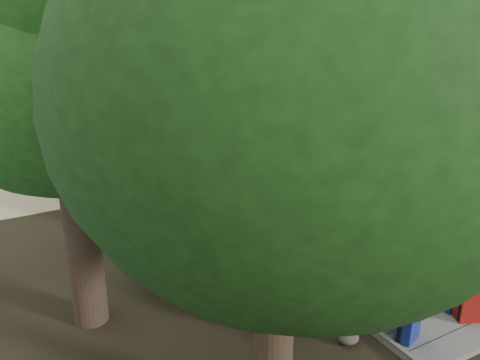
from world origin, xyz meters
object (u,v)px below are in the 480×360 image
duffel_right_black (364,250)px  backpack_left_c (362,294)px  duffel_right_khaki (374,253)px  sun_lounger (224,133)px  backpack_left_b (384,304)px  suitcase_on_boardwalk (351,276)px  backpack_right_b (451,291)px  backpack_right_c (424,277)px  backpack_right_a (469,301)px  backpack_left_a (408,320)px  backpack_right_d (392,265)px  lone_suitcase_on_sand (179,150)px  kayak (84,157)px

duffel_right_black → backpack_left_c: bearing=-113.4°
duffel_right_khaki → sun_lounger: bearing=81.3°
backpack_left_b → suitcase_on_boardwalk: size_ratio=1.05×
backpack_right_b → backpack_right_c: 0.60m
backpack_left_b → backpack_right_a: size_ratio=0.97×
duffel_right_black → sun_lounger: bearing=98.3°
backpack_left_a → backpack_left_c: bearing=78.0°
duffel_right_khaki → backpack_right_d: bearing=-98.4°
backpack_left_c → lone_suitcase_on_sand: backpack_left_c is taller
backpack_right_d → sun_lounger: bearing=78.4°
backpack_left_a → kayak: bearing=82.2°
duffel_right_black → backpack_right_a: bearing=-68.7°
backpack_right_c → duffel_right_khaki: bearing=109.4°
kayak → backpack_left_a: bearing=-82.4°
lone_suitcase_on_sand → backpack_left_b: bearing=-106.5°
suitcase_on_boardwalk → lone_suitcase_on_sand: bearing=87.6°
backpack_right_a → lone_suitcase_on_sand: 12.63m
backpack_right_c → suitcase_on_boardwalk: (-1.21, 0.73, -0.01)m
backpack_right_b → kayak: size_ratio=0.24×
backpack_right_d → backpack_right_b: bearing=-86.9°
backpack_left_a → kayak: 14.37m
backpack_right_c → duffel_right_black: size_ratio=1.13×
duffel_right_black → lone_suitcase_on_sand: (-0.45, 9.98, 0.07)m
backpack_left_a → backpack_right_a: (1.40, -0.12, 0.00)m
duffel_right_black → lone_suitcase_on_sand: lone_suitcase_on_sand is taller
backpack_left_b → backpack_left_c: (-0.08, 0.45, -0.01)m
backpack_left_a → sun_lounger: backpack_left_a is taller
backpack_right_a → kayak: size_ratio=0.25×
backpack_left_c → kayak: bearing=111.4°
kayak → sun_lounger: sun_lounger is taller
backpack_right_b → backpack_right_a: bearing=-95.9°
backpack_right_d → suitcase_on_boardwalk: size_ratio=0.78×
backpack_left_a → sun_lounger: (4.01, 14.63, -0.14)m
backpack_right_d → duffel_right_black: backpack_right_d is taller
backpack_left_a → lone_suitcase_on_sand: 12.53m
backpack_left_c → sun_lounger: backpack_left_c is taller
backpack_left_a → duffel_right_black: bearing=43.7°
backpack_left_a → duffel_right_khaki: backpack_left_a is taller
backpack_left_c → lone_suitcase_on_sand: 11.55m
backpack_left_c → backpack_right_b: size_ratio=0.99×
duffel_right_black → kayak: (-3.85, 11.63, -0.15)m
kayak → sun_lounger: size_ratio=1.46×
duffel_right_khaki → duffel_right_black: size_ratio=1.03×
backpack_left_b → duffel_right_black: bearing=69.1°
backpack_right_d → kayak: backpack_right_d is taller
backpack_right_b → backpack_right_c: (-0.02, 0.60, 0.00)m
backpack_left_a → suitcase_on_boardwalk: (0.17, 1.59, -0.02)m
backpack_right_d → sun_lounger: size_ratio=0.27×
backpack_right_d → duffel_right_khaki: backpack_right_d is taller
backpack_left_a → duffel_right_khaki: (1.46, 2.28, -0.15)m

